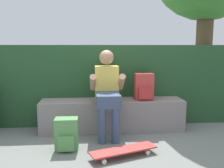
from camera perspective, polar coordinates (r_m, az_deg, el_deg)
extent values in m
plane|color=slate|center=(3.65, 0.42, -11.73)|extent=(24.00, 24.00, 0.00)
cube|color=gray|center=(3.83, 0.07, -7.10)|extent=(2.15, 0.43, 0.47)
cube|color=gold|center=(3.65, -1.24, 0.08)|extent=(0.34, 0.22, 0.52)
sphere|color=tan|center=(3.62, -1.26, 6.12)|extent=(0.21, 0.21, 0.21)
cube|color=#384766|center=(3.38, -0.91, -3.63)|extent=(0.32, 0.40, 0.17)
cylinder|color=#384766|center=(3.32, -2.29, -9.61)|extent=(0.11, 0.11, 0.47)
cylinder|color=#384766|center=(3.33, 0.85, -9.53)|extent=(0.11, 0.11, 0.47)
cylinder|color=tan|center=(3.50, -4.37, 0.35)|extent=(0.09, 0.33, 0.27)
cylinder|color=tan|center=(3.53, 2.14, 0.43)|extent=(0.09, 0.33, 0.27)
cube|color=#BC3833|center=(2.99, 2.70, -14.85)|extent=(0.82, 0.46, 0.02)
cylinder|color=silver|center=(3.20, 6.66, -14.33)|extent=(0.06, 0.05, 0.05)
cylinder|color=silver|center=(3.08, 8.16, -15.28)|extent=(0.06, 0.05, 0.05)
cylinder|color=silver|center=(2.97, -3.01, -16.17)|extent=(0.06, 0.05, 0.05)
cylinder|color=silver|center=(2.84, -1.84, -17.34)|extent=(0.06, 0.05, 0.05)
cube|color=#B23833|center=(3.80, 7.28, -0.56)|extent=(0.28, 0.18, 0.40)
cube|color=#B42A29|center=(3.71, 7.62, -2.07)|extent=(0.20, 0.05, 0.18)
cube|color=#51894C|center=(3.18, -10.36, -11.19)|extent=(0.28, 0.18, 0.40)
cube|color=#518D49|center=(3.10, -10.52, -13.29)|extent=(0.20, 0.05, 0.18)
cube|color=#214526|center=(4.31, -6.94, 0.22)|extent=(4.86, 0.74, 1.29)
cylinder|color=brown|center=(5.25, 20.28, 7.71)|extent=(0.32, 0.32, 2.47)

